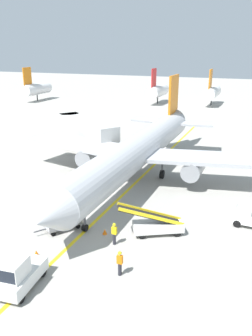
{
  "coord_description": "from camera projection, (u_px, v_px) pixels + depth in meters",
  "views": [
    {
      "loc": [
        11.42,
        -21.24,
        13.59
      ],
      "look_at": [
        -0.77,
        8.78,
        2.5
      ],
      "focal_mm": 37.85,
      "sensor_mm": 36.0,
      "label": 1
    }
  ],
  "objects": [
    {
      "name": "baggage_tug_near_wing",
      "position": [
        248.0,
        215.0,
        28.11
      ],
      "size": [
        2.46,
        1.44,
        2.1
      ],
      "color": "silver",
      "rests_on": "ground"
    },
    {
      "name": "ground_crew_marshaller",
      "position": [
        120.0,
        262.0,
        21.98
      ],
      "size": [
        0.36,
        0.24,
        1.7
      ],
      "color": "#26262D",
      "rests_on": "ground"
    },
    {
      "name": "belt_loader_forward_hold",
      "position": [
        157.0,
        224.0,
        26.99
      ],
      "size": [
        4.98,
        3.52,
        2.59
      ],
      "color": "silver",
      "rests_on": "ground"
    },
    {
      "name": "safety_cone_nose_left",
      "position": [
        105.0,
        232.0,
        27.06
      ],
      "size": [
        0.36,
        0.36,
        0.44
      ],
      "primitive_type": "cone",
      "color": "orange",
      "rests_on": "ground"
    },
    {
      "name": "distant_aircraft_far_left",
      "position": [
        36.0,
        88.0,
        93.67
      ],
      "size": [
        3.0,
        10.1,
        8.8
      ],
      "color": "silver",
      "rests_on": "ground"
    },
    {
      "name": "ground_crew_wing_walker",
      "position": [
        114.0,
        233.0,
        25.45
      ],
      "size": [
        0.36,
        0.24,
        1.7
      ],
      "color": "#26262D",
      "rests_on": "ground"
    },
    {
      "name": "distant_aircraft_mid_left",
      "position": [
        158.0,
        91.0,
        89.06
      ],
      "size": [
        3.0,
        10.1,
        8.8
      ],
      "color": "silver",
      "rests_on": "ground"
    },
    {
      "name": "safety_cone_nose_right",
      "position": [
        36.0,
        253.0,
        24.24
      ],
      "size": [
        0.36,
        0.36,
        0.44
      ],
      "primitive_type": "cone",
      "color": "orange",
      "rests_on": "ground"
    },
    {
      "name": "distant_aircraft_mid_right",
      "position": [
        212.0,
        92.0,
        86.16
      ],
      "size": [
        3.0,
        10.1,
        8.8
      ],
      "color": "silver",
      "rests_on": "ground"
    },
    {
      "name": "baggage_cart_loaded",
      "position": [
        62.0,
        224.0,
        27.76
      ],
      "size": [
        2.85,
        3.57,
        0.94
      ],
      "color": "#A5A5A8",
      "rests_on": "ground"
    },
    {
      "name": "taxi_line_yellow",
      "position": [
        110.0,
        207.0,
        31.74
      ],
      "size": [
        0.36,
        80.0,
        0.01
      ],
      "primitive_type": "cube",
      "rotation": [
        0.0,
        0.0,
        -0.0
      ],
      "color": "yellow",
      "rests_on": "ground"
    },
    {
      "name": "ground_plane",
      "position": [
        92.0,
        234.0,
        27.08
      ],
      "size": [
        300.0,
        300.0,
        0.0
      ],
      "primitive_type": "plane",
      "color": "#9E9B93"
    },
    {
      "name": "jet_bridge",
      "position": [
        82.0,
        128.0,
        46.54
      ],
      "size": [
        11.95,
        9.34,
        4.85
      ],
      "color": "beige",
      "rests_on": "ground"
    },
    {
      "name": "airliner",
      "position": [
        139.0,
        150.0,
        37.06
      ],
      "size": [
        28.61,
        35.2,
        10.1
      ],
      "color": "#B2B5BA",
      "rests_on": "ground"
    },
    {
      "name": "pushback_tug",
      "position": [
        17.0,
        274.0,
        20.72
      ],
      "size": [
        2.27,
        3.78,
        2.2
      ],
      "color": "silver",
      "rests_on": "ground"
    }
  ]
}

